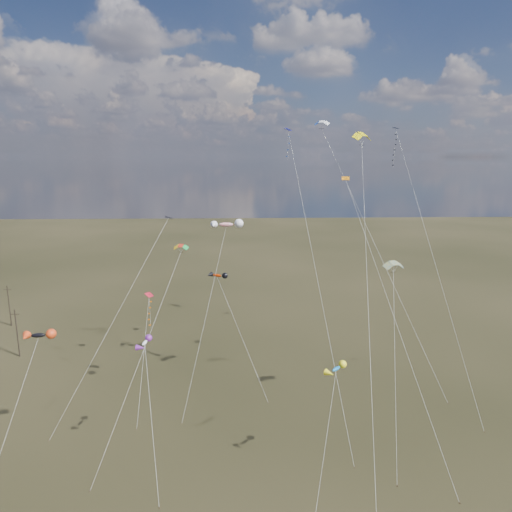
{
  "coord_description": "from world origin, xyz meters",
  "views": [
    {
      "loc": [
        -2.17,
        -40.27,
        31.69
      ],
      "look_at": [
        0.0,
        18.0,
        19.0
      ],
      "focal_mm": 32.0,
      "sensor_mm": 36.0,
      "label": 1
    }
  ],
  "objects_px": {
    "utility_pole_far": "(9,305)",
    "novelty_black_orange": "(38,336)",
    "diamond_black_high": "(399,162)",
    "parafoil_yellow": "(362,136)",
    "utility_pole_near": "(17,333)"
  },
  "relations": [
    {
      "from": "utility_pole_far",
      "to": "diamond_black_high",
      "type": "height_order",
      "value": "diamond_black_high"
    },
    {
      "from": "utility_pole_near",
      "to": "utility_pole_far",
      "type": "height_order",
      "value": "same"
    },
    {
      "from": "parafoil_yellow",
      "to": "novelty_black_orange",
      "type": "height_order",
      "value": "parafoil_yellow"
    },
    {
      "from": "diamond_black_high",
      "to": "parafoil_yellow",
      "type": "relative_size",
      "value": 1.04
    },
    {
      "from": "utility_pole_near",
      "to": "utility_pole_far",
      "type": "distance_m",
      "value": 16.12
    },
    {
      "from": "utility_pole_far",
      "to": "novelty_black_orange",
      "type": "height_order",
      "value": "novelty_black_orange"
    },
    {
      "from": "utility_pole_near",
      "to": "parafoil_yellow",
      "type": "relative_size",
      "value": 0.23
    },
    {
      "from": "utility_pole_far",
      "to": "diamond_black_high",
      "type": "bearing_deg",
      "value": -11.8
    },
    {
      "from": "utility_pole_near",
      "to": "utility_pole_far",
      "type": "bearing_deg",
      "value": 119.74
    },
    {
      "from": "utility_pole_far",
      "to": "novelty_black_orange",
      "type": "bearing_deg",
      "value": -59.44
    },
    {
      "from": "utility_pole_near",
      "to": "diamond_black_high",
      "type": "distance_m",
      "value": 66.03
    },
    {
      "from": "utility_pole_far",
      "to": "diamond_black_high",
      "type": "distance_m",
      "value": 74.78
    },
    {
      "from": "diamond_black_high",
      "to": "utility_pole_far",
      "type": "bearing_deg",
      "value": 168.2
    },
    {
      "from": "utility_pole_near",
      "to": "parafoil_yellow",
      "type": "distance_m",
      "value": 60.81
    },
    {
      "from": "parafoil_yellow",
      "to": "novelty_black_orange",
      "type": "relative_size",
      "value": 2.56
    }
  ]
}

